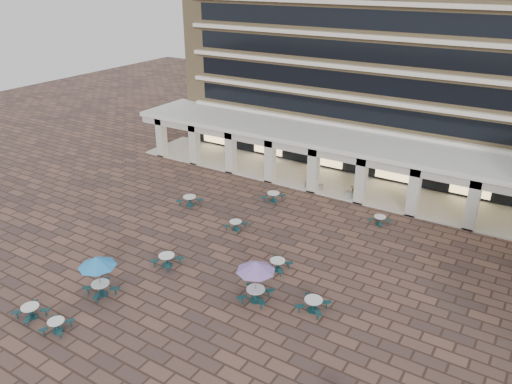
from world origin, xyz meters
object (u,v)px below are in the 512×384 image
picnic_table_2 (313,304)px  picnic_table_1 (57,325)px  planter_right (355,193)px  planter_left (314,184)px  picnic_table_0 (31,311)px

picnic_table_2 → picnic_table_1: bearing=-141.1°
picnic_table_1 → planter_right: size_ratio=1.17×
picnic_table_2 → planter_right: 15.68m
planter_left → planter_right: (3.72, 0.00, 0.03)m
planter_right → picnic_table_2: bearing=-76.7°
picnic_table_1 → picnic_table_2: bearing=20.4°
picnic_table_1 → planter_left: size_ratio=1.17×
picnic_table_0 → picnic_table_2: bearing=39.2°
planter_left → picnic_table_1: bearing=-98.0°
picnic_table_2 → planter_right: planter_right is taller
picnic_table_0 → planter_right: bearing=74.2°
picnic_table_1 → planter_right: 24.92m
picnic_table_1 → picnic_table_0: bearing=161.4°
picnic_table_0 → planter_right: size_ratio=1.15×
planter_left → picnic_table_2: bearing=-64.3°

